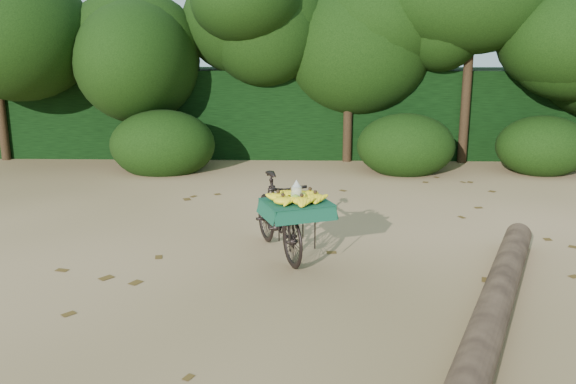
{
  "coord_description": "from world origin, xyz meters",
  "views": [
    {
      "loc": [
        -0.36,
        -6.82,
        2.41
      ],
      "look_at": [
        -0.53,
        -0.5,
        0.82
      ],
      "focal_mm": 38.0,
      "sensor_mm": 36.0,
      "label": 1
    }
  ],
  "objects": [
    {
      "name": "bush_clumps",
      "position": [
        0.5,
        4.3,
        0.45
      ],
      "size": [
        8.8,
        1.7,
        0.9
      ],
      "primitive_type": null,
      "color": "black",
      "rests_on": "ground"
    },
    {
      "name": "vendor_bicycle",
      "position": [
        -0.64,
        -0.21,
        0.48
      ],
      "size": [
        1.11,
        1.73,
        0.93
      ],
      "rotation": [
        0.0,
        0.0,
        0.37
      ],
      "color": "black",
      "rests_on": "ground"
    },
    {
      "name": "ground",
      "position": [
        0.0,
        0.0,
        0.0
      ],
      "size": [
        80.0,
        80.0,
        0.0
      ],
      "primitive_type": "plane",
      "color": "tan",
      "rests_on": "ground"
    },
    {
      "name": "hedge_backdrop",
      "position": [
        0.0,
        6.3,
        0.9
      ],
      "size": [
        26.0,
        1.8,
        1.8
      ],
      "primitive_type": "cube",
      "color": "black",
      "rests_on": "ground"
    },
    {
      "name": "tree_row",
      "position": [
        -0.65,
        5.5,
        2.0
      ],
      "size": [
        14.5,
        2.0,
        4.0
      ],
      "primitive_type": null,
      "color": "black",
      "rests_on": "ground"
    },
    {
      "name": "fallen_log",
      "position": [
        1.38,
        -1.7,
        0.15
      ],
      "size": [
        1.9,
        3.83,
        0.29
      ],
      "primitive_type": "cylinder",
      "rotation": [
        1.57,
        0.0,
        -0.41
      ],
      "color": "brown",
      "rests_on": "ground"
    },
    {
      "name": "leaf_litter",
      "position": [
        0.0,
        0.65,
        0.01
      ],
      "size": [
        7.0,
        7.3,
        0.01
      ],
      "primitive_type": null,
      "color": "#543A16",
      "rests_on": "ground"
    }
  ]
}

